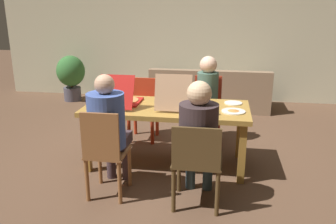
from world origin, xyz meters
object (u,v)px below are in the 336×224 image
Objects in this scene: chair_0 at (105,151)px; potted_plant at (71,74)px; pizza_box_0 at (176,102)px; drinking_glass_0 at (204,103)px; person_0 at (108,125)px; chair_1 at (197,161)px; person_1 at (199,132)px; plate_0 at (233,111)px; plate_1 at (233,103)px; dining_table at (167,113)px; couch at (210,93)px; chair_3 at (144,107)px; drinking_glass_1 at (212,110)px; chair_2 at (207,107)px; pizza_box_1 at (123,99)px; person_2 at (207,94)px.

chair_0 is 1.01× the size of potted_plant.
drinking_glass_0 is at bearing 2.70° from pizza_box_0.
chair_1 is (0.89, -0.18, -0.24)m from person_0.
person_1 is 0.75m from plate_0.
plate_1 is at bearing -37.39° from potted_plant.
dining_table is 0.99m from chair_0.
plate_0 is at bearing -82.08° from couch.
plate_0 is at bearing -8.05° from pizza_box_0.
chair_1 is at bearing -62.94° from chair_3.
person_0 reaches higher than drinking_glass_1.
potted_plant is (-2.78, 1.74, 0.05)m from chair_2.
person_0 reaches higher than dining_table.
drinking_glass_0 is at bearing 44.24° from chair_0.
potted_plant reaches higher than chair_3.
chair_0 is 1.66m from plate_1.
chair_2 is at bearing 41.75° from pizza_box_1.
pizza_box_1 is 0.27× the size of couch.
chair_3 is at bearing -176.82° from chair_2.
person_1 is 1.34× the size of chair_2.
pizza_box_1 is (-0.07, 0.75, 0.06)m from person_0.
chair_1 is at bearing -44.14° from pizza_box_1.
potted_plant reaches higher than chair_1.
dining_table is 15.16× the size of drinking_glass_0.
plate_1 reaches higher than dining_table.
person_1 is at bearing -50.70° from potted_plant.
potted_plant is at bearing 177.64° from couch.
person_2 is at bearing -6.79° from chair_3.
pizza_box_0 is (0.57, 0.85, 0.28)m from chair_0.
chair_3 is (-0.89, 1.74, -0.03)m from chair_1.
couch is at bearing 83.47° from pizza_box_0.
plate_0 is at bearing -5.67° from pizza_box_1.
drinking_glass_0 is (0.89, 0.73, 0.07)m from person_0.
person_0 is (-0.46, -0.72, 0.08)m from dining_table.
couch is at bearing 75.78° from chair_0.
plate_0 is (0.33, -0.98, 0.25)m from chair_2.
dining_table is 2.22× the size of chair_3.
chair_1 is 0.94× the size of potted_plant.
pizza_box_1 is 3.18m from potted_plant.
plate_0 is (0.33, -0.83, 0.03)m from person_2.
chair_3 is at bearing 154.19° from plate_1.
chair_2 reaches higher than couch.
person_0 reaches higher than chair_2.
pizza_box_1 is 4.66× the size of drinking_glass_0.
pizza_box_1 is 1.31m from plate_1.
chair_0 is at bearing -61.49° from potted_plant.
chair_2 is 1.64m from couch.
pizza_box_1 is 0.96m from drinking_glass_0.
drinking_glass_0 is at bearing 89.87° from person_1.
chair_3 is 1.39m from plate_1.
pizza_box_0 is at bearing 51.50° from person_0.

